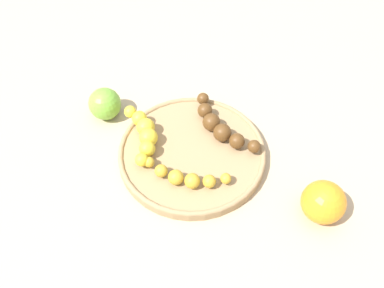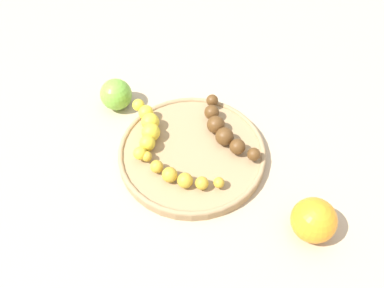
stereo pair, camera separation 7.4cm
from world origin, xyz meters
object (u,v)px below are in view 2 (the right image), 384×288
Objects in this scene: fruit_bowl at (192,152)px; banana_yellow at (147,127)px; banana_overripe at (223,129)px; apple_green at (116,95)px; orange_fruit at (314,220)px; banana_spotted at (179,175)px.

banana_yellow is (-0.05, 0.08, 0.03)m from fruit_bowl.
banana_overripe is 0.25m from apple_green.
orange_fruit is (0.08, -0.24, 0.03)m from fruit_bowl.
banana_overripe is 0.15m from banana_yellow.
fruit_bowl is 0.08m from banana_spotted.
orange_fruit is (0.14, -0.20, 0.00)m from banana_spotted.
apple_green is (-0.01, 0.12, -0.00)m from banana_yellow.
apple_green reaches higher than banana_spotted.
banana_spotted is at bearing -143.09° from fruit_bowl.
banana_yellow is at bearing 111.22° from orange_fruit.
banana_spotted is 1.87× the size of orange_fruit.
banana_overripe is at bearing -57.83° from apple_green.
fruit_bowl is 0.26m from orange_fruit.
fruit_bowl is 4.22× the size of apple_green.
banana_yellow is at bearing -29.12° from banana_overripe.
apple_green reaches higher than fruit_bowl.
apple_green reaches higher than banana_overripe.
banana_yellow is (-0.12, 0.09, 0.00)m from banana_overripe.
apple_green is at bearing -51.47° from banana_overripe.
banana_yellow is at bearing 120.50° from fruit_bowl.
banana_yellow is (0.01, 0.13, 0.00)m from banana_spotted.
orange_fruit is (0.14, -0.45, 0.00)m from apple_green.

